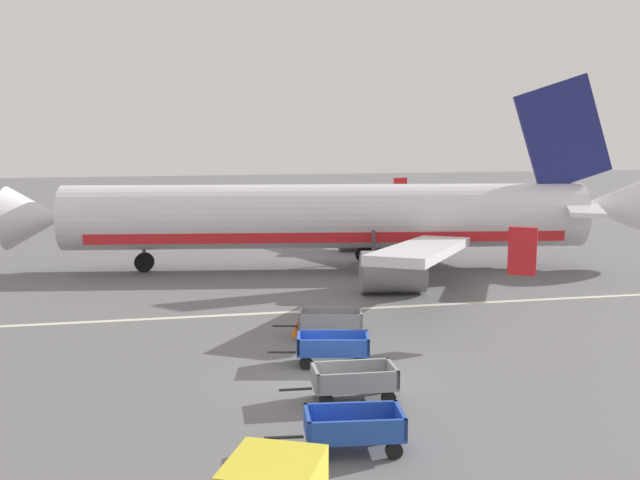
{
  "coord_description": "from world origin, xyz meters",
  "views": [
    {
      "loc": [
        -5.55,
        -24.14,
        8.25
      ],
      "look_at": [
        2.06,
        12.13,
        2.8
      ],
      "focal_mm": 43.12,
      "sensor_mm": 36.0,
      "label": 1
    }
  ],
  "objects_px": {
    "airplane": "(344,218)",
    "baggage_cart_second_in_row": "(354,381)",
    "baggage_cart_nearest": "(354,429)",
    "traffic_cone_near_plane": "(297,328)",
    "baggage_cart_fourth_in_row": "(330,322)",
    "baggage_cart_third_in_row": "(333,348)"
  },
  "relations": [
    {
      "from": "baggage_cart_fourth_in_row",
      "to": "baggage_cart_second_in_row",
      "type": "bearing_deg",
      "value": -96.83
    },
    {
      "from": "baggage_cart_fourth_in_row",
      "to": "traffic_cone_near_plane",
      "type": "distance_m",
      "value": 1.35
    },
    {
      "from": "baggage_cart_second_in_row",
      "to": "traffic_cone_near_plane",
      "type": "distance_m",
      "value": 7.53
    },
    {
      "from": "airplane",
      "to": "baggage_cart_second_in_row",
      "type": "distance_m",
      "value": 21.93
    },
    {
      "from": "baggage_cart_nearest",
      "to": "traffic_cone_near_plane",
      "type": "relative_size",
      "value": 5.74
    },
    {
      "from": "airplane",
      "to": "baggage_cart_second_in_row",
      "type": "bearing_deg",
      "value": -102.76
    },
    {
      "from": "airplane",
      "to": "baggage_cart_third_in_row",
      "type": "relative_size",
      "value": 10.37
    },
    {
      "from": "airplane",
      "to": "traffic_cone_near_plane",
      "type": "bearing_deg",
      "value": -110.8
    },
    {
      "from": "baggage_cart_fourth_in_row",
      "to": "baggage_cart_nearest",
      "type": "bearing_deg",
      "value": -99.43
    },
    {
      "from": "traffic_cone_near_plane",
      "to": "baggage_cart_fourth_in_row",
      "type": "bearing_deg",
      "value": -18.06
    },
    {
      "from": "baggage_cart_fourth_in_row",
      "to": "traffic_cone_near_plane",
      "type": "xyz_separation_m",
      "value": [
        -1.25,
        0.41,
        -0.29
      ]
    },
    {
      "from": "airplane",
      "to": "baggage_cart_fourth_in_row",
      "type": "xyz_separation_m",
      "value": [
        -3.96,
        -14.14,
        -2.45
      ]
    },
    {
      "from": "baggage_cart_nearest",
      "to": "baggage_cart_second_in_row",
      "type": "bearing_deg",
      "value": 75.57
    },
    {
      "from": "baggage_cart_nearest",
      "to": "baggage_cart_third_in_row",
      "type": "distance_m",
      "value": 7.31
    },
    {
      "from": "baggage_cart_nearest",
      "to": "traffic_cone_near_plane",
      "type": "height_order",
      "value": "baggage_cart_nearest"
    },
    {
      "from": "baggage_cart_fourth_in_row",
      "to": "traffic_cone_near_plane",
      "type": "bearing_deg",
      "value": 161.94
    },
    {
      "from": "baggage_cart_nearest",
      "to": "baggage_cart_third_in_row",
      "type": "xyz_separation_m",
      "value": [
        1.09,
        7.23,
        0.0
      ]
    },
    {
      "from": "airplane",
      "to": "traffic_cone_near_plane",
      "type": "relative_size",
      "value": 59.84
    },
    {
      "from": "traffic_cone_near_plane",
      "to": "airplane",
      "type": "bearing_deg",
      "value": 69.2
    },
    {
      "from": "airplane",
      "to": "baggage_cart_second_in_row",
      "type": "height_order",
      "value": "airplane"
    },
    {
      "from": "baggage_cart_second_in_row",
      "to": "baggage_cart_third_in_row",
      "type": "distance_m",
      "value": 3.63
    },
    {
      "from": "baggage_cart_fourth_in_row",
      "to": "traffic_cone_near_plane",
      "type": "relative_size",
      "value": 5.77
    }
  ]
}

